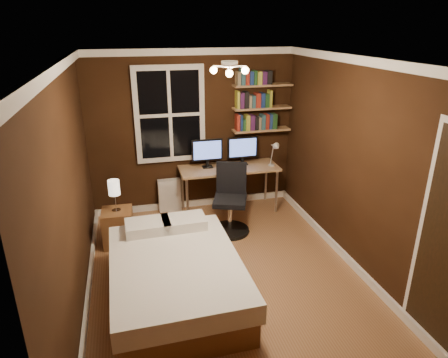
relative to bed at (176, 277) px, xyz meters
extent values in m
plane|color=brown|center=(0.63, 0.25, -0.27)|extent=(4.20, 4.20, 0.00)
cube|color=black|center=(0.63, 2.35, 0.98)|extent=(3.20, 0.04, 2.50)
cube|color=black|center=(-0.97, 0.25, 0.98)|extent=(0.04, 4.20, 2.50)
cube|color=black|center=(2.23, 0.25, 0.98)|extent=(0.04, 4.20, 2.50)
cube|color=white|center=(0.63, 0.25, 2.23)|extent=(3.20, 4.20, 0.02)
cube|color=white|center=(0.28, 2.31, 1.28)|extent=(1.06, 0.06, 1.46)
cube|color=#A2794E|center=(1.71, 2.23, 0.98)|extent=(0.92, 0.22, 0.03)
cube|color=#A2794E|center=(1.71, 2.23, 1.33)|extent=(0.92, 0.22, 0.03)
cube|color=#A2794E|center=(1.71, 2.23, 1.68)|extent=(0.92, 0.22, 0.03)
cube|color=brown|center=(0.00, -0.03, -0.13)|extent=(1.30, 1.83, 0.29)
cube|color=white|center=(0.00, -0.03, 0.13)|extent=(1.38, 1.89, 0.22)
cube|color=white|center=(-0.23, 0.67, 0.30)|extent=(0.53, 0.37, 0.13)
cube|color=white|center=(0.20, 0.68, 0.30)|extent=(0.53, 0.37, 0.13)
cube|color=brown|center=(-0.60, 1.36, -0.02)|extent=(0.42, 0.42, 0.50)
cube|color=white|center=(0.20, 2.25, 0.00)|extent=(0.35, 0.12, 0.53)
cube|color=#A2794E|center=(1.13, 2.04, 0.44)|extent=(1.55, 0.58, 0.04)
cylinder|color=beige|center=(0.42, 1.79, 0.08)|extent=(0.04, 0.04, 0.70)
cylinder|color=beige|center=(1.84, 1.79, 0.08)|extent=(0.04, 0.04, 0.70)
cylinder|color=beige|center=(0.42, 2.29, 0.08)|extent=(0.04, 0.04, 0.70)
cylinder|color=beige|center=(1.84, 2.29, 0.08)|extent=(0.04, 0.04, 0.70)
cylinder|color=black|center=(0.95, 1.31, -0.25)|extent=(0.55, 0.55, 0.05)
cylinder|color=silver|center=(0.95, 1.31, -0.01)|extent=(0.06, 0.06, 0.41)
cube|color=black|center=(0.95, 1.31, 0.23)|extent=(0.58, 0.58, 0.07)
cube|color=black|center=(1.02, 1.50, 0.50)|extent=(0.42, 0.20, 0.47)
camera|label=1|loc=(-0.38, -3.64, 2.55)|focal=32.00mm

